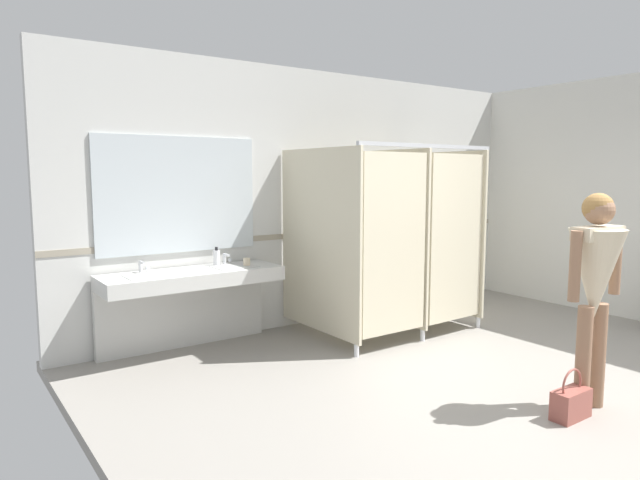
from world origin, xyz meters
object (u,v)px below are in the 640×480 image
handbag (571,403)px  paper_cup (247,262)px  person_standing (595,275)px  soap_dispenser (217,257)px

handbag → paper_cup: 3.22m
person_standing → handbag: (-0.28, -0.02, -0.90)m
soap_dispenser → paper_cup: bearing=-44.2°
person_standing → paper_cup: person_standing is taller
person_standing → soap_dispenser: (-1.56, 3.15, -0.12)m
paper_cup → handbag: bearing=-70.4°
person_standing → soap_dispenser: bearing=116.4°
handbag → soap_dispenser: 3.51m
handbag → soap_dispenser: bearing=112.0°
paper_cup → person_standing: bearing=-65.5°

